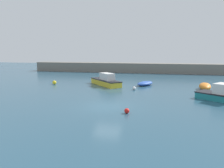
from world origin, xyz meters
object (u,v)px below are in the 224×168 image
object	(u,v)px
motorboat_grey_hull	(106,81)
mooring_buoy_yellow	(54,82)
mooring_buoy_white	(134,88)
mooring_buoy_red	(127,111)
open_tender_yellow	(205,86)
rowboat_white_midwater	(145,83)

from	to	relation	value
motorboat_grey_hull	mooring_buoy_yellow	size ratio (longest dim) A/B	10.31
motorboat_grey_hull	mooring_buoy_white	distance (m)	5.31
mooring_buoy_red	mooring_buoy_white	bearing A→B (deg)	93.25
open_tender_yellow	mooring_buoy_yellow	size ratio (longest dim) A/B	6.21
motorboat_grey_hull	mooring_buoy_yellow	world-z (taller)	motorboat_grey_hull
mooring_buoy_red	mooring_buoy_yellow	size ratio (longest dim) A/B	0.73
rowboat_white_midwater	mooring_buoy_red	size ratio (longest dim) A/B	8.16
rowboat_white_midwater	mooring_buoy_white	xyz separation A→B (m)	(-1.16, -3.88, -0.08)
mooring_buoy_red	rowboat_white_midwater	bearing A→B (deg)	87.84
mooring_buoy_red	mooring_buoy_white	xyz separation A→B (m)	(-0.61, 10.70, 0.01)
mooring_buoy_white	mooring_buoy_yellow	bearing A→B (deg)	170.58
rowboat_white_midwater	mooring_buoy_yellow	size ratio (longest dim) A/B	5.94
open_tender_yellow	motorboat_grey_hull	bearing A→B (deg)	93.59
mooring_buoy_yellow	open_tender_yellow	bearing A→B (deg)	0.04
rowboat_white_midwater	mooring_buoy_yellow	distance (m)	13.52
rowboat_white_midwater	open_tender_yellow	bearing A→B (deg)	-71.35
rowboat_white_midwater	mooring_buoy_red	world-z (taller)	rowboat_white_midwater
mooring_buoy_white	mooring_buoy_yellow	xyz separation A→B (m)	(-12.24, 2.03, 0.07)
motorboat_grey_hull	mooring_buoy_white	size ratio (longest dim) A/B	13.37
open_tender_yellow	mooring_buoy_white	size ratio (longest dim) A/B	8.06
rowboat_white_midwater	motorboat_grey_hull	xyz separation A→B (m)	(-5.61, -1.03, 0.34)
rowboat_white_midwater	mooring_buoy_white	bearing A→B (deg)	-164.78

